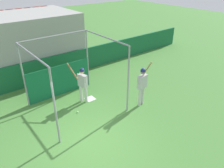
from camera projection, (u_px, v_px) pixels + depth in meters
The scene contains 8 objects.
ground_plane at pixel (91, 142), 7.98m from camera, with size 60.00×60.00×0.00m, color #477F38.
outfield_wall at pixel (31, 74), 11.61m from camera, with size 24.00×0.12×1.37m.
bleacher_section at pixel (15, 45), 12.55m from camera, with size 7.05×4.00×3.45m.
batting_cage at pixel (64, 75), 10.10m from camera, with size 3.37×3.20×3.02m.
home_plate at pixel (90, 99), 10.65m from camera, with size 0.44×0.44×0.02m.
player_batter at pixel (82, 82), 9.97m from camera, with size 0.60×0.86×1.92m.
player_waiting at pixel (142, 83), 9.70m from camera, with size 0.77×0.56×2.13m.
baseball at pixel (78, 112), 9.63m from camera, with size 0.07×0.07×0.07m.
Camera 1 is at (-3.15, -5.22, 5.62)m, focal length 35.00 mm.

